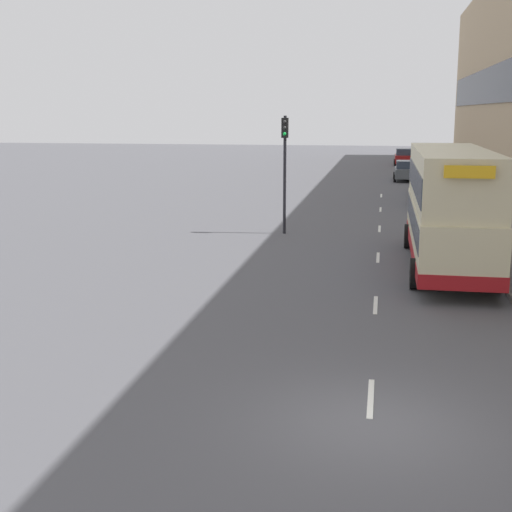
{
  "coord_description": "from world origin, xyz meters",
  "views": [
    {
      "loc": [
        0.09,
        -12.34,
        5.61
      ],
      "look_at": [
        -5.18,
        17.2,
        -0.48
      ],
      "focal_mm": 50.0,
      "sensor_mm": 36.0,
      "label": 1
    }
  ],
  "objects_px": {
    "car_0": "(406,171)",
    "car_3": "(403,157)",
    "car_1": "(430,191)",
    "car_2": "(427,181)",
    "traffic_light_far_kerb": "(285,156)",
    "double_decker_bus_near": "(449,206)"
  },
  "relations": [
    {
      "from": "car_2",
      "to": "double_decker_bus_near",
      "type": "bearing_deg",
      "value": -91.35
    },
    {
      "from": "car_2",
      "to": "traffic_light_far_kerb",
      "type": "distance_m",
      "value": 19.43
    },
    {
      "from": "car_2",
      "to": "car_3",
      "type": "distance_m",
      "value": 27.27
    },
    {
      "from": "car_0",
      "to": "car_1",
      "type": "height_order",
      "value": "car_1"
    },
    {
      "from": "car_1",
      "to": "car_3",
      "type": "distance_m",
      "value": 33.38
    },
    {
      "from": "car_1",
      "to": "car_2",
      "type": "xyz_separation_m",
      "value": [
        0.14,
        6.12,
        0.01
      ]
    },
    {
      "from": "car_1",
      "to": "car_2",
      "type": "distance_m",
      "value": 6.12
    },
    {
      "from": "car_0",
      "to": "car_1",
      "type": "distance_m",
      "value": 15.95
    },
    {
      "from": "double_decker_bus_near",
      "to": "car_1",
      "type": "bearing_deg",
      "value": 88.63
    },
    {
      "from": "double_decker_bus_near",
      "to": "car_3",
      "type": "bearing_deg",
      "value": 90.38
    },
    {
      "from": "traffic_light_far_kerb",
      "to": "car_3",
      "type": "bearing_deg",
      "value": 81.74
    },
    {
      "from": "car_2",
      "to": "car_0",
      "type": "bearing_deg",
      "value": 96.49
    },
    {
      "from": "car_2",
      "to": "car_1",
      "type": "bearing_deg",
      "value": -91.28
    },
    {
      "from": "car_1",
      "to": "traffic_light_far_kerb",
      "type": "distance_m",
      "value": 13.99
    },
    {
      "from": "double_decker_bus_near",
      "to": "traffic_light_far_kerb",
      "type": "distance_m",
      "value": 9.49
    },
    {
      "from": "car_0",
      "to": "car_1",
      "type": "bearing_deg",
      "value": -86.48
    },
    {
      "from": "car_1",
      "to": "traffic_light_far_kerb",
      "type": "xyz_separation_m",
      "value": [
        -7.31,
        -11.62,
        2.74
      ]
    },
    {
      "from": "car_0",
      "to": "car_3",
      "type": "relative_size",
      "value": 0.98
    },
    {
      "from": "double_decker_bus_near",
      "to": "traffic_light_far_kerb",
      "type": "relative_size",
      "value": 2.04
    },
    {
      "from": "car_0",
      "to": "car_2",
      "type": "height_order",
      "value": "car_2"
    },
    {
      "from": "car_1",
      "to": "double_decker_bus_near",
      "type": "bearing_deg",
      "value": -91.37
    },
    {
      "from": "car_1",
      "to": "car_3",
      "type": "xyz_separation_m",
      "value": [
        -0.77,
        33.37,
        -0.01
      ]
    }
  ]
}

